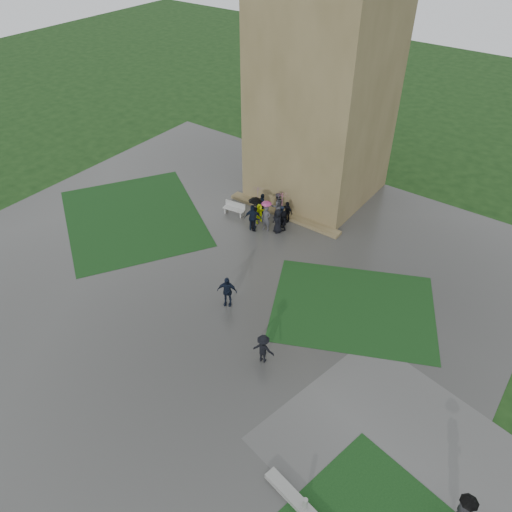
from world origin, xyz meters
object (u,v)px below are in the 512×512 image
Objects in this scene: bench at (234,208)px; tower at (325,72)px; pedestrian_near at (263,349)px; pedestrian_mid at (227,291)px.

tower is at bearing 56.52° from bench.
tower is 19.24m from pedestrian_near.
tower is at bearing 72.53° from pedestrian_mid.
pedestrian_mid reaches higher than bench.
pedestrian_near is at bearing -67.74° from tower.
bench is (-2.93, -6.37, -8.51)m from tower.
pedestrian_mid is (5.48, -7.61, 0.49)m from bench.
pedestrian_mid is at bearing -40.87° from pedestrian_near.
bench is 13.65m from pedestrian_near.
pedestrian_near is at bearing -55.85° from pedestrian_mid.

